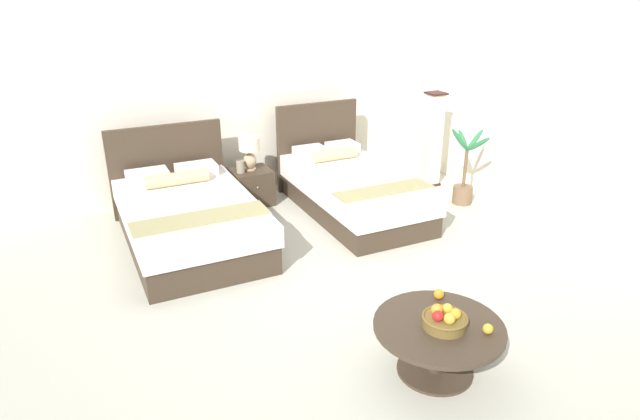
% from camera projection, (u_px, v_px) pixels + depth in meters
% --- Properties ---
extents(ground_plane, '(9.64, 9.48, 0.02)m').
position_uv_depth(ground_plane, '(338.00, 289.00, 5.33)').
color(ground_plane, '#B4B2A1').
extents(wall_back, '(9.64, 0.12, 2.53)m').
position_uv_depth(wall_back, '(234.00, 99.00, 7.26)').
color(wall_back, white).
rests_on(wall_back, ground).
extents(wall_side_right, '(0.12, 5.08, 2.53)m').
position_uv_depth(wall_side_right, '(557.00, 116.00, 6.38)').
color(wall_side_right, silver).
rests_on(wall_side_right, ground).
extents(bed_near_window, '(1.38, 2.16, 1.11)m').
position_uv_depth(bed_near_window, '(189.00, 218.00, 6.11)').
color(bed_near_window, '#3C2F22').
rests_on(bed_near_window, ground).
extents(bed_near_corner, '(1.17, 2.20, 1.18)m').
position_uv_depth(bed_near_corner, '(351.00, 188.00, 6.94)').
color(bed_near_corner, '#3C2F22').
rests_on(bed_near_corner, ground).
extents(nightstand, '(0.49, 0.47, 0.46)m').
position_uv_depth(nightstand, '(252.00, 187.00, 7.20)').
color(nightstand, '#3C2F22').
rests_on(nightstand, ground).
extents(table_lamp, '(0.26, 0.26, 0.43)m').
position_uv_depth(table_lamp, '(249.00, 150.00, 7.02)').
color(table_lamp, tan).
rests_on(table_lamp, nightstand).
extents(vase, '(0.10, 0.10, 0.16)m').
position_uv_depth(vase, '(240.00, 167.00, 6.99)').
color(vase, gray).
rests_on(vase, nightstand).
extents(coffee_table, '(0.96, 0.96, 0.42)m').
position_uv_depth(coffee_table, '(438.00, 338.00, 4.09)').
color(coffee_table, '#3C2F22').
rests_on(coffee_table, ground).
extents(fruit_bowl, '(0.33, 0.33, 0.16)m').
position_uv_depth(fruit_bowl, '(445.00, 319.00, 4.00)').
color(fruit_bowl, brown).
rests_on(fruit_bowl, coffee_table).
extents(loose_apple, '(0.08, 0.08, 0.08)m').
position_uv_depth(loose_apple, '(488.00, 329.00, 3.93)').
color(loose_apple, gold).
rests_on(loose_apple, coffee_table).
extents(loose_orange, '(0.08, 0.08, 0.08)m').
position_uv_depth(loose_orange, '(439.00, 294.00, 4.36)').
color(loose_orange, orange).
rests_on(loose_orange, coffee_table).
extents(floor_lamp_corner, '(0.24, 0.24, 1.31)m').
position_uv_depth(floor_lamp_corner, '(432.00, 140.00, 7.69)').
color(floor_lamp_corner, '#371816').
rests_on(floor_lamp_corner, ground).
extents(potted_palm, '(0.53, 0.58, 1.04)m').
position_uv_depth(potted_palm, '(464.00, 180.00, 7.17)').
color(potted_palm, brown).
rests_on(potted_palm, ground).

